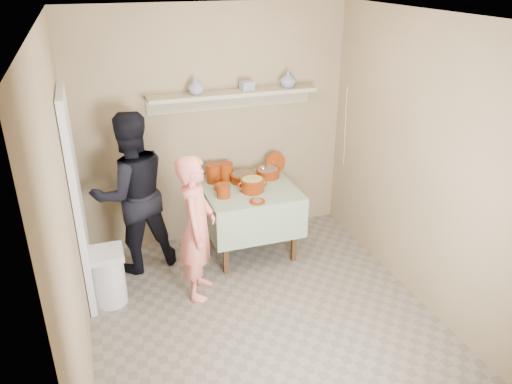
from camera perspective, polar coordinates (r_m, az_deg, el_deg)
name	(u,v)px	position (r m, az deg, el deg)	size (l,w,h in m)	color
ground	(267,323)	(4.62, 1.28, -14.79)	(3.50, 3.50, 0.00)	#716759
tile_panel	(78,202)	(4.72, -19.69, -1.13)	(0.06, 0.70, 2.00)	silver
plate_stack_a	(213,173)	(5.43, -4.91, 2.15)	(0.16, 0.16, 0.21)	maroon
plate_stack_b	(226,171)	(5.49, -3.50, 2.38)	(0.16, 0.16, 0.19)	maroon
bowl_stack	(223,191)	(5.08, -3.78, 0.15)	(0.14, 0.14, 0.14)	maroon
empty_bowl	(222,187)	(5.28, -3.90, 0.59)	(0.17, 0.17, 0.05)	maroon
propped_lid	(275,163)	(5.66, 2.24, 3.35)	(0.25, 0.25, 0.02)	maroon
vase_right	(288,79)	(5.48, 3.67, 12.75)	(0.17, 0.17, 0.18)	navy
vase_left	(196,86)	(5.20, -6.90, 11.95)	(0.17, 0.17, 0.17)	navy
ceramic_box	(247,86)	(5.34, -1.04, 12.03)	(0.14, 0.10, 0.10)	navy
person_cook	(197,228)	(4.65, -6.75, -4.10)	(0.52, 0.34, 1.43)	#F27668
person_helper	(132,193)	(5.15, -13.99, -0.14)	(0.82, 0.64, 1.68)	black
room_shell	(269,155)	(3.81, 1.51, 4.25)	(3.04, 3.54, 2.62)	#95805B
serving_table	(249,197)	(5.38, -0.81, -0.60)	(0.97, 0.97, 0.76)	#4C2D16
cazuela_meat_a	(243,177)	(5.44, -1.45, 1.76)	(0.30, 0.30, 0.10)	#5F1801
cazuela_meat_b	(268,172)	(5.56, 1.37, 2.28)	(0.28, 0.28, 0.10)	#5F1801
ladle	(263,168)	(5.53, 0.83, 2.75)	(0.08, 0.26, 0.19)	silver
cazuela_rice	(252,184)	(5.19, -0.42, 0.93)	(0.33, 0.25, 0.14)	#5F1801
front_plate	(257,201)	(4.98, 0.13, -1.08)	(0.16, 0.16, 0.03)	maroon
wall_shelf	(233,95)	(5.35, -2.66, 11.00)	(1.80, 0.25, 0.21)	tan
trash_bin	(109,277)	(4.90, -16.50, -9.27)	(0.32, 0.32, 0.56)	silver
electrical_cord	(345,127)	(5.79, 10.18, 7.35)	(0.01, 0.05, 0.90)	silver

